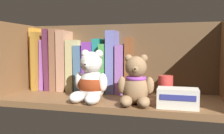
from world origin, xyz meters
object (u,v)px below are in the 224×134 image
Objects in this scene: book_2 at (48,64)px; book_11 at (113,62)px; book_3 at (53,60)px; teddy_bear_larger at (91,81)px; book_1 at (43,61)px; book_8 at (91,67)px; book_4 at (59,59)px; book_5 at (67,61)px; book_6 at (75,65)px; pillar_candle at (166,88)px; small_product_box at (178,98)px; book_10 at (106,68)px; book_0 at (38,58)px; teddy_bear_smaller at (136,83)px; book_12 at (123,69)px; book_7 at (83,68)px; book_13 at (130,65)px; book_9 at (100,65)px.

book_2 is 27.98cm from book_11.
book_3 is 1.48× the size of teddy_bear_larger.
book_8 is (21.29, -0.00, -2.02)cm from book_1.
book_4 reaches higher than book_8.
book_6 is at bearing 0.00° from book_5.
book_3 reaches higher than pillar_candle.
small_product_box is at bearing -30.66° from book_8.
teddy_bear_larger is (16.92, -17.92, -5.30)cm from book_5.
book_10 is at bearing 143.97° from small_product_box.
book_0 reaches higher than book_6.
small_product_box is at bearing -3.56° from teddy_bear_larger.
book_6 is at bearing 180.00° from book_8.
book_5 is 1.57× the size of teddy_bear_smaller.
book_12 is (29.34, 0.00, -3.14)cm from book_3.
book_8 is at bearing 0.00° from book_0.
book_3 is 1.35× the size of book_12.
book_2 is at bearing 180.00° from book_12.
book_8 is at bearing 137.96° from teddy_bear_smaller.
book_5 is at bearing 180.00° from book_10.
small_product_box is (23.94, -19.57, -8.79)cm from book_11.
pillar_candle is (8.29, 8.11, -2.35)cm from teddy_bear_smaller.
small_product_box is (49.66, -19.57, -9.28)cm from book_3.
book_10 is at bearing -0.00° from book_8.
book_2 is 3.01cm from book_3.
book_0 is 2.52cm from book_1.
book_7 is 2.20× the size of pillar_candle.
book_4 reaches higher than teddy_bear_smaller.
small_product_box is at bearing -48.18° from book_13.
book_8 is at bearing -180.00° from book_9.
book_11 reaches higher than book_12.
book_5 is 1.15× the size of book_9.
small_product_box is (54.29, -19.57, -8.75)cm from book_1.
teddy_bear_smaller reaches higher than small_product_box.
book_5 is (6.29, 0.00, -0.35)cm from book_3.
book_4 is at bearing 151.53° from teddy_bear_smaller.
book_2 is 1.23× the size of teddy_bear_larger.
book_7 is 0.76× the size of book_11.
book_12 is (33.97, -0.00, -2.61)cm from book_1.
book_10 is 1.03× the size of book_12.
book_0 is 2.20× the size of small_product_box.
pillar_candle is (39.59, -10.77, -7.67)cm from book_5.
book_0 is 60.71cm from small_product_box.
book_9 is (27.16, 0.00, -2.26)cm from book_0.
book_2 is at bearing 180.00° from book_13.
book_0 is 1.30× the size of book_8.
book_6 is (9.82, 0.00, -2.10)cm from book_3.
book_10 is 0.79× the size of book_11.
book_2 is 1.78× the size of small_product_box.
pillar_candle is (48.11, -10.77, -6.00)cm from book_2.
book_2 is 44.21cm from teddy_bear_smaller.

